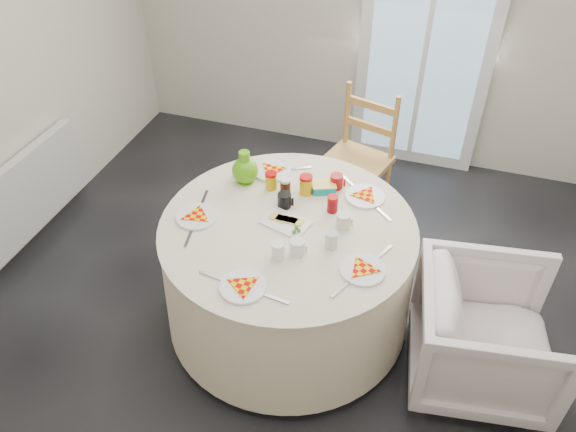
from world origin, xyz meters
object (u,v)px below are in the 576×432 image
(armchair, at_px, (489,328))
(green_pitcher, at_px, (245,162))
(radiator, at_px, (34,189))
(wooden_chair, at_px, (355,162))
(table, at_px, (288,273))

(armchair, xyz_separation_m, green_pitcher, (-1.47, 0.37, 0.48))
(radiator, height_order, wooden_chair, wooden_chair)
(green_pitcher, bearing_deg, radiator, -155.10)
(armchair, relative_size, green_pitcher, 3.71)
(wooden_chair, bearing_deg, armchair, -33.77)
(wooden_chair, bearing_deg, radiator, -140.68)
(wooden_chair, distance_m, green_pitcher, 1.01)
(table, bearing_deg, armchair, -3.66)
(radiator, xyz_separation_m, green_pitcher, (1.54, 0.09, 0.49))
(armchair, bearing_deg, wooden_chair, 31.81)
(table, bearing_deg, radiator, 173.61)
(radiator, distance_m, table, 1.91)
(wooden_chair, xyz_separation_m, green_pitcher, (-0.50, -0.79, 0.40))
(radiator, height_order, green_pitcher, green_pitcher)
(radiator, bearing_deg, green_pitcher, 3.24)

